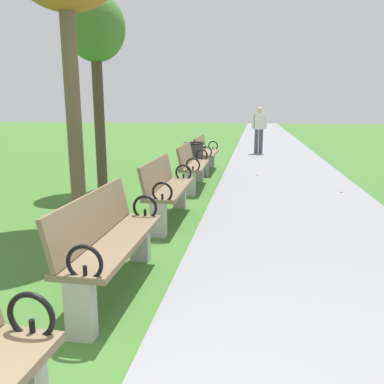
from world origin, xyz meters
TOP-DOWN VIEW (x-y plane):
  - paved_walkway at (1.45, 18.00)m, footprint 2.90×44.00m
  - park_bench_2 at (-0.50, 2.25)m, footprint 0.48×1.60m
  - park_bench_3 at (-0.50, 4.53)m, footprint 0.48×1.60m
  - park_bench_4 at (-0.50, 6.89)m, footprint 0.51×1.61m
  - park_bench_5 at (-0.50, 9.07)m, footprint 0.47×1.60m
  - tree_3 at (-2.32, 6.57)m, footprint 1.15×1.15m
  - pedestrian_walking at (0.88, 13.19)m, footprint 0.52×0.27m
  - trash_bin at (-0.65, 8.07)m, footprint 0.48×0.48m
  - scattered_leaves at (-0.14, 5.34)m, footprint 5.00×9.84m

SIDE VIEW (x-z plane):
  - scattered_leaves at x=-0.14m, z-range 0.00..0.02m
  - paved_walkway at x=1.45m, z-range 0.00..0.02m
  - trash_bin at x=-0.65m, z-range 0.00..0.84m
  - park_bench_2 at x=-0.50m, z-range 0.04..0.93m
  - park_bench_3 at x=-0.50m, z-range 0.04..0.93m
  - park_bench_4 at x=-0.50m, z-range 0.04..0.93m
  - park_bench_5 at x=-0.50m, z-range 0.04..0.93m
  - pedestrian_walking at x=0.88m, z-range 0.12..1.74m
  - tree_3 at x=-2.32m, z-range 1.13..4.86m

